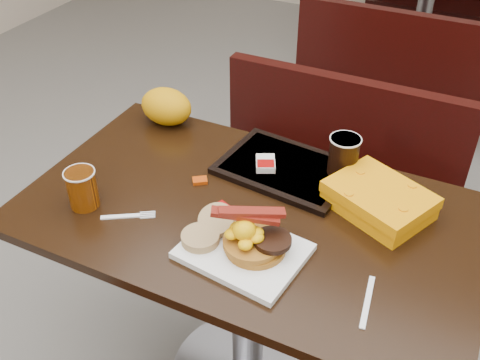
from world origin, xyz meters
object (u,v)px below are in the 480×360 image
at_px(table_near, 248,305).
at_px(clamshell, 379,200).
at_px(bench_near_n, 324,183).
at_px(hashbrown_sleeve_left, 265,163).
at_px(paper_bag, 166,106).
at_px(knife, 367,302).
at_px(bench_far_s, 396,64).
at_px(fork, 120,217).
at_px(tray, 286,168).
at_px(platter, 243,251).
at_px(table_far, 423,19).
at_px(pancake_stack, 256,244).
at_px(coffee_cup_far, 344,156).
at_px(coffee_cup_near, 82,189).

relative_size(table_near, clamshell, 4.79).
distance_m(bench_near_n, hashbrown_sleeve_left, 0.67).
height_order(clamshell, paper_bag, paper_bag).
height_order(bench_near_n, hashbrown_sleeve_left, hashbrown_sleeve_left).
bearing_deg(hashbrown_sleeve_left, knife, -66.52).
height_order(table_near, bench_far_s, table_near).
relative_size(fork, tray, 0.38).
relative_size(table_near, bench_far_s, 1.20).
height_order(knife, tray, tray).
distance_m(tray, hashbrown_sleeve_left, 0.06).
xyz_separation_m(bench_near_n, platter, (0.05, -0.85, 0.40)).
bearing_deg(knife, clamshell, -176.12).
height_order(table_near, table_far, same).
height_order(fork, clamshell, clamshell).
xyz_separation_m(table_far, clamshell, (0.30, -2.45, 0.41)).
xyz_separation_m(pancake_stack, coffee_cup_far, (0.09, 0.39, 0.04)).
height_order(knife, hashbrown_sleeve_left, hashbrown_sleeve_left).
xyz_separation_m(tray, hashbrown_sleeve_left, (-0.05, -0.03, 0.02)).
bearing_deg(pancake_stack, paper_bag, 140.16).
bearing_deg(pancake_stack, bench_near_n, 95.47).
bearing_deg(paper_bag, knife, -29.84).
relative_size(pancake_stack, paper_bag, 0.86).
distance_m(knife, coffee_cup_far, 0.46).
xyz_separation_m(coffee_cup_near, tray, (0.42, 0.38, -0.05)).
bearing_deg(pancake_stack, bench_far_s, 92.26).
xyz_separation_m(table_far, hashbrown_sleeve_left, (-0.03, -2.42, 0.40)).
bearing_deg(pancake_stack, coffee_cup_far, 76.92).
bearing_deg(coffee_cup_near, clamshell, 24.35).
relative_size(knife, paper_bag, 0.90).
height_order(pancake_stack, tray, pancake_stack).
bearing_deg(platter, fork, -169.70).
distance_m(table_near, fork, 0.51).
distance_m(bench_near_n, fork, 1.00).
distance_m(table_far, coffee_cup_near, 2.83).
bearing_deg(knife, bench_near_n, -164.60).
distance_m(table_near, bench_far_s, 1.90).
bearing_deg(fork, pancake_stack, -26.59).
height_order(coffee_cup_near, coffee_cup_far, coffee_cup_far).
distance_m(table_near, coffee_cup_near, 0.61).
height_order(table_far, tray, tray).
height_order(platter, clamshell, clamshell).
relative_size(tray, paper_bag, 2.15).
distance_m(platter, hashbrown_sleeve_left, 0.34).
distance_m(bench_near_n, table_far, 1.90).
bearing_deg(tray, bench_near_n, 98.44).
distance_m(hashbrown_sleeve_left, coffee_cup_far, 0.22).
xyz_separation_m(platter, clamshell, (0.25, 0.30, 0.03)).
distance_m(bench_far_s, paper_bag, 1.73).
relative_size(fork, knife, 0.91).
relative_size(bench_near_n, paper_bag, 5.86).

